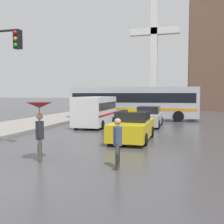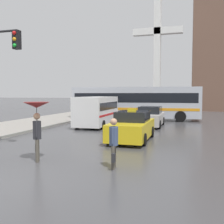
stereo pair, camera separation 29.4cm
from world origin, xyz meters
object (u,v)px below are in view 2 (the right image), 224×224
(taxi, at_px, (132,127))
(ambulance_van, at_px, (97,110))
(city_bus, at_px, (135,102))
(pedestrian_man, at_px, (114,140))
(sedan_red, at_px, (150,117))
(pedestrian_with_umbrella, at_px, (37,116))
(monument_cross, at_px, (157,49))

(taxi, distance_m, ambulance_van, 6.42)
(ambulance_van, bearing_deg, city_bus, -107.60)
(city_bus, height_order, pedestrian_man, city_bus)
(sedan_red, relative_size, ambulance_van, 0.83)
(pedestrian_with_umbrella, xyz_separation_m, monument_cross, (0.80, 28.59, 7.02))
(ambulance_van, bearing_deg, taxi, 125.65)
(taxi, relative_size, pedestrian_with_umbrella, 1.97)
(pedestrian_with_umbrella, bearing_deg, taxi, -51.24)
(pedestrian_man, bearing_deg, pedestrian_with_umbrella, -95.77)
(ambulance_van, height_order, city_bus, city_bus)
(sedan_red, height_order, pedestrian_man, pedestrian_man)
(taxi, bearing_deg, sedan_red, -90.13)
(taxi, height_order, city_bus, city_bus)
(taxi, height_order, pedestrian_man, taxi)
(taxi, xyz_separation_m, monument_cross, (-1.53, 23.34, 7.98))
(city_bus, bearing_deg, pedestrian_man, 5.46)
(pedestrian_with_umbrella, bearing_deg, pedestrian_man, -119.14)
(pedestrian_man, bearing_deg, sedan_red, 178.70)
(sedan_red, xyz_separation_m, ambulance_van, (-3.84, -1.22, 0.55))
(city_bus, relative_size, pedestrian_man, 7.26)
(taxi, relative_size, pedestrian_man, 2.56)
(sedan_red, height_order, city_bus, city_bus)
(ambulance_van, relative_size, monument_cross, 0.33)
(city_bus, bearing_deg, sedan_red, 20.49)
(city_bus, distance_m, pedestrian_with_umbrella, 16.28)
(taxi, height_order, pedestrian_with_umbrella, pedestrian_with_umbrella)
(pedestrian_with_umbrella, bearing_deg, city_bus, -28.19)
(pedestrian_with_umbrella, height_order, monument_cross, monument_cross)
(ambulance_van, xyz_separation_m, pedestrian_man, (4.37, -10.48, -0.30))
(ambulance_van, relative_size, pedestrian_man, 3.06)
(taxi, distance_m, sedan_red, 6.35)
(ambulance_van, bearing_deg, monument_cross, -98.23)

